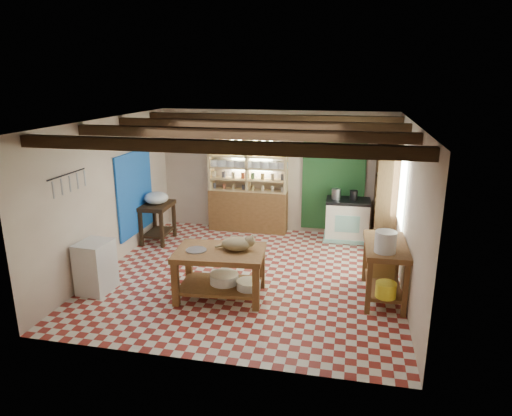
% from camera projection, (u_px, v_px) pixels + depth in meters
% --- Properties ---
extents(floor, '(5.00, 5.00, 0.02)m').
position_uv_depth(floor, '(249.00, 276.00, 7.80)').
color(floor, maroon).
rests_on(floor, ground).
extents(ceiling, '(5.00, 5.00, 0.02)m').
position_uv_depth(ceiling, '(248.00, 121.00, 7.07)').
color(ceiling, '#49484E').
rests_on(ceiling, wall_back).
extents(wall_back, '(5.00, 0.04, 2.60)m').
position_uv_depth(wall_back, '(275.00, 172.00, 9.78)').
color(wall_back, beige).
rests_on(wall_back, floor).
extents(wall_front, '(5.00, 0.04, 2.60)m').
position_uv_depth(wall_front, '(199.00, 260.00, 5.08)').
color(wall_front, beige).
rests_on(wall_front, floor).
extents(wall_left, '(0.04, 5.00, 2.60)m').
position_uv_depth(wall_left, '(109.00, 194.00, 7.93)').
color(wall_left, beige).
rests_on(wall_left, floor).
extents(wall_right, '(0.04, 5.00, 2.60)m').
position_uv_depth(wall_right, '(409.00, 211.00, 6.93)').
color(wall_right, beige).
rests_on(wall_right, floor).
extents(ceiling_beams, '(5.00, 3.80, 0.15)m').
position_uv_depth(ceiling_beams, '(248.00, 129.00, 7.10)').
color(ceiling_beams, '#332112').
rests_on(ceiling_beams, ceiling).
extents(blue_wall_patch, '(0.04, 1.40, 1.60)m').
position_uv_depth(blue_wall_patch, '(135.00, 193.00, 8.83)').
color(blue_wall_patch, blue).
rests_on(blue_wall_patch, wall_left).
extents(green_wall_patch, '(1.30, 0.04, 2.30)m').
position_uv_depth(green_wall_patch, '(334.00, 177.00, 9.51)').
color(green_wall_patch, '#1C4720').
rests_on(green_wall_patch, wall_back).
extents(window_back, '(0.90, 0.02, 0.80)m').
position_uv_depth(window_back, '(252.00, 153.00, 9.75)').
color(window_back, white).
rests_on(window_back, wall_back).
extents(window_right, '(0.02, 1.30, 1.20)m').
position_uv_depth(window_right, '(402.00, 189.00, 7.85)').
color(window_right, white).
rests_on(window_right, wall_right).
extents(utensil_rail, '(0.06, 0.90, 0.28)m').
position_uv_depth(utensil_rail, '(68.00, 182.00, 6.66)').
color(utensil_rail, black).
rests_on(utensil_rail, wall_left).
extents(pot_rack, '(0.86, 0.12, 0.36)m').
position_uv_depth(pot_rack, '(335.00, 135.00, 8.86)').
color(pot_rack, black).
rests_on(pot_rack, ceiling).
extents(shelving_unit, '(1.70, 0.34, 2.20)m').
position_uv_depth(shelving_unit, '(248.00, 182.00, 9.77)').
color(shelving_unit, tan).
rests_on(shelving_unit, floor).
extents(tall_rack, '(0.40, 0.86, 2.00)m').
position_uv_depth(tall_rack, '(385.00, 199.00, 8.75)').
color(tall_rack, '#332112').
rests_on(tall_rack, floor).
extents(work_table, '(1.40, 1.00, 0.75)m').
position_uv_depth(work_table, '(220.00, 273.00, 6.95)').
color(work_table, brown).
rests_on(work_table, floor).
extents(stove, '(0.89, 0.61, 0.86)m').
position_uv_depth(stove, '(347.00, 220.00, 9.38)').
color(stove, white).
rests_on(stove, floor).
extents(prep_table, '(0.56, 0.80, 0.80)m').
position_uv_depth(prep_table, '(158.00, 223.00, 9.31)').
color(prep_table, '#332112').
rests_on(prep_table, floor).
extents(white_cabinet, '(0.49, 0.57, 0.82)m').
position_uv_depth(white_cabinet, '(96.00, 267.00, 7.12)').
color(white_cabinet, silver).
rests_on(white_cabinet, floor).
extents(right_counter, '(0.64, 1.24, 0.88)m').
position_uv_depth(right_counter, '(384.00, 271.00, 6.90)').
color(right_counter, brown).
rests_on(right_counter, floor).
extents(cat, '(0.53, 0.45, 0.21)m').
position_uv_depth(cat, '(237.00, 244.00, 6.84)').
color(cat, '#9C865A').
rests_on(cat, work_table).
extents(steel_tray, '(0.34, 0.34, 0.02)m').
position_uv_depth(steel_tray, '(196.00, 250.00, 6.84)').
color(steel_tray, '#94949A').
rests_on(steel_tray, work_table).
extents(basin_large, '(0.48, 0.48, 0.15)m').
position_uv_depth(basin_large, '(224.00, 278.00, 7.02)').
color(basin_large, silver).
rests_on(basin_large, work_table).
extents(basin_small, '(0.39, 0.39, 0.13)m').
position_uv_depth(basin_small, '(249.00, 285.00, 6.84)').
color(basin_small, silver).
rests_on(basin_small, work_table).
extents(kettle_left, '(0.19, 0.19, 0.21)m').
position_uv_depth(kettle_left, '(336.00, 194.00, 9.27)').
color(kettle_left, '#94949A').
rests_on(kettle_left, stove).
extents(kettle_right, '(0.16, 0.16, 0.20)m').
position_uv_depth(kettle_right, '(354.00, 195.00, 9.21)').
color(kettle_right, black).
rests_on(kettle_right, stove).
extents(enamel_bowl, '(0.50, 0.50, 0.24)m').
position_uv_depth(enamel_bowl, '(156.00, 198.00, 9.16)').
color(enamel_bowl, silver).
rests_on(enamel_bowl, prep_table).
extents(white_bucket, '(0.31, 0.31, 0.30)m').
position_uv_depth(white_bucket, '(386.00, 242.00, 6.42)').
color(white_bucket, silver).
rests_on(white_bucket, right_counter).
extents(wicker_basket, '(0.37, 0.30, 0.26)m').
position_uv_depth(wicker_basket, '(382.00, 268.00, 7.21)').
color(wicker_basket, '#A67E43').
rests_on(wicker_basket, right_counter).
extents(yellow_tub, '(0.30, 0.30, 0.22)m').
position_uv_depth(yellow_tub, '(386.00, 290.00, 6.50)').
color(yellow_tub, yellow).
rests_on(yellow_tub, right_counter).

